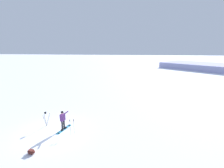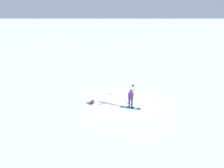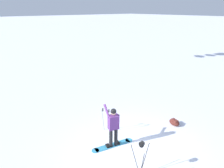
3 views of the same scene
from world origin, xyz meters
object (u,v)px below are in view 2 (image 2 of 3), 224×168
Objects in this scene: snowboard at (130,108)px; gear_bag_large at (92,102)px; ski_poles at (127,106)px; snowboarder at (131,97)px; camera_tripod at (133,89)px.

gear_bag_large is at bearing 77.76° from snowboard.
ski_poles reaches higher than gear_bag_large.
gear_bag_large is at bearing 78.26° from snowboarder.
camera_tripod is 2.87m from ski_poles.
snowboarder is at bearing 168.70° from camera_tripod.
snowboard is 1.53× the size of ski_poles.
snowboard is at bearing -102.24° from gear_bag_large.
gear_bag_large is 0.52× the size of ski_poles.
snowboarder is 0.97× the size of snowboard.
gear_bag_large reaches higher than snowboard.
ski_poles is at bearing 156.50° from snowboard.
gear_bag_large is (0.68, 3.28, -0.88)m from snowboarder.
ski_poles is (-0.94, 0.41, 0.75)m from snowboard.
camera_tripod reaches higher than ski_poles.
camera_tripod is 1.15× the size of ski_poles.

